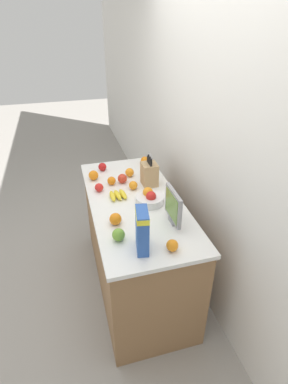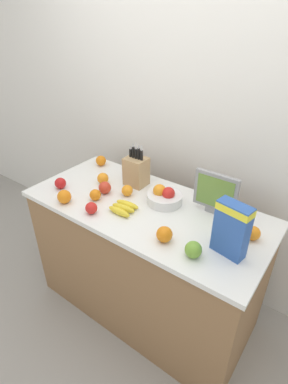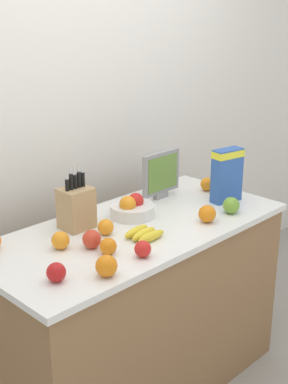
% 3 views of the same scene
% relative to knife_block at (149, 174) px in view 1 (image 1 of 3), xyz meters
% --- Properties ---
extents(ground_plane, '(14.00, 14.00, 0.00)m').
position_rel_knife_block_xyz_m(ground_plane, '(0.20, -0.18, -0.99)').
color(ground_plane, gray).
extents(wall_back, '(9.00, 0.06, 2.60)m').
position_rel_knife_block_xyz_m(wall_back, '(0.20, 0.38, 0.31)').
color(wall_back, silver).
rests_on(wall_back, ground_plane).
extents(counter, '(1.49, 0.69, 0.89)m').
position_rel_knife_block_xyz_m(counter, '(0.20, -0.18, -0.54)').
color(counter, olive).
rests_on(counter, ground_plane).
extents(knife_block, '(0.14, 0.12, 0.30)m').
position_rel_knife_block_xyz_m(knife_block, '(0.00, 0.00, 0.00)').
color(knife_block, tan).
rests_on(knife_block, counter).
extents(small_monitor, '(0.25, 0.03, 0.25)m').
position_rel_knife_block_xyz_m(small_monitor, '(0.56, -0.00, 0.03)').
color(small_monitor, gray).
rests_on(small_monitor, counter).
extents(cereal_box, '(0.17, 0.10, 0.28)m').
position_rel_knife_block_xyz_m(cereal_box, '(0.76, -0.27, 0.05)').
color(cereal_box, '#2D56A8').
rests_on(cereal_box, counter).
extents(fruit_bowl, '(0.22, 0.22, 0.11)m').
position_rel_knife_block_xyz_m(fruit_bowl, '(0.27, -0.08, -0.06)').
color(fruit_bowl, silver).
rests_on(fruit_bowl, counter).
extents(banana_bunch, '(0.16, 0.13, 0.04)m').
position_rel_knife_block_xyz_m(banana_bunch, '(0.13, -0.30, -0.08)').
color(banana_bunch, yellow).
rests_on(banana_bunch, counter).
extents(apple_middle, '(0.07, 0.07, 0.07)m').
position_rel_knife_block_xyz_m(apple_middle, '(-0.37, -0.34, -0.06)').
color(apple_middle, red).
rests_on(apple_middle, counter).
extents(apple_rightmost, '(0.07, 0.07, 0.07)m').
position_rel_knife_block_xyz_m(apple_rightmost, '(0.00, -0.42, -0.06)').
color(apple_rightmost, red).
rests_on(apple_rightmost, counter).
extents(apple_front, '(0.08, 0.08, 0.08)m').
position_rel_knife_block_xyz_m(apple_front, '(-0.09, -0.21, -0.06)').
color(apple_front, red).
rests_on(apple_front, counter).
extents(apple_rear, '(0.08, 0.08, 0.08)m').
position_rel_knife_block_xyz_m(apple_rear, '(0.64, -0.39, -0.06)').
color(apple_rear, '#6B9E33').
rests_on(apple_rear, counter).
extents(orange_mid_right, '(0.08, 0.08, 0.08)m').
position_rel_knife_block_xyz_m(orange_mid_right, '(-0.19, -0.13, -0.06)').
color(orange_mid_right, orange).
rests_on(orange_mid_right, counter).
extents(orange_near_bowl, '(0.08, 0.08, 0.08)m').
position_rel_knife_block_xyz_m(orange_near_bowl, '(0.47, -0.38, -0.06)').
color(orange_near_bowl, orange).
rests_on(orange_near_bowl, counter).
extents(orange_by_cereal, '(0.07, 0.07, 0.07)m').
position_rel_knife_block_xyz_m(orange_by_cereal, '(0.82, -0.10, -0.06)').
color(orange_by_cereal, orange).
rests_on(orange_by_cereal, counter).
extents(orange_back_center, '(0.08, 0.08, 0.08)m').
position_rel_knife_block_xyz_m(orange_back_center, '(-0.39, 0.07, -0.06)').
color(orange_back_center, orange).
rests_on(orange_back_center, counter).
extents(orange_front_right, '(0.07, 0.07, 0.07)m').
position_rel_knife_block_xyz_m(orange_front_right, '(0.04, -0.15, -0.06)').
color(orange_front_right, orange).
rests_on(orange_front_right, counter).
extents(orange_front_center, '(0.08, 0.08, 0.08)m').
position_rel_knife_block_xyz_m(orange_front_center, '(-0.21, -0.44, -0.06)').
color(orange_front_center, orange).
rests_on(orange_front_center, counter).
extents(orange_front_left, '(0.07, 0.07, 0.07)m').
position_rel_knife_block_xyz_m(orange_front_left, '(-0.08, -0.31, -0.06)').
color(orange_front_left, orange).
rests_on(orange_front_left, counter).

